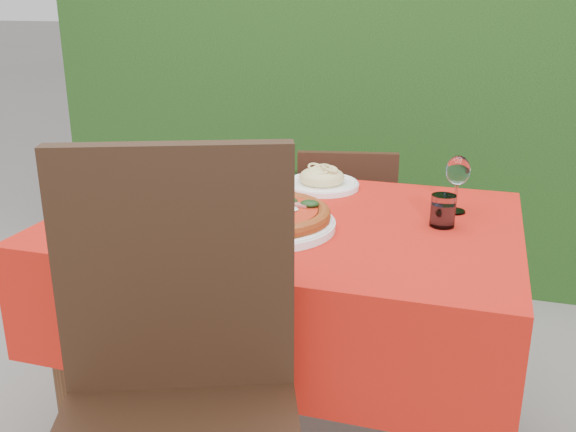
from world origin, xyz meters
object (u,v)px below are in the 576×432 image
(wine_glass, at_px, (458,173))
(chair_far, at_px, (345,233))
(chair_near, at_px, (176,385))
(pizza_plate, at_px, (267,217))
(fork, at_px, (195,211))
(pasta_plate, at_px, (322,181))
(water_glass, at_px, (443,212))

(wine_glass, bearing_deg, chair_far, 129.75)
(chair_near, xyz_separation_m, pizza_plate, (0.00, 0.54, 0.17))
(chair_near, relative_size, fork, 5.16)
(chair_near, xyz_separation_m, pasta_plate, (0.05, 0.95, 0.16))
(chair_near, relative_size, chair_far, 1.33)
(water_glass, xyz_separation_m, fork, (-0.68, -0.09, -0.04))
(water_glass, xyz_separation_m, wine_glass, (0.03, 0.13, 0.08))
(chair_far, height_order, pizza_plate, pizza_plate)
(pasta_plate, bearing_deg, pizza_plate, -96.37)
(chair_near, relative_size, pasta_plate, 4.48)
(chair_near, relative_size, water_glass, 12.28)
(pizza_plate, bearing_deg, chair_near, -90.43)
(wine_glass, bearing_deg, pizza_plate, -148.85)
(pizza_plate, height_order, water_glass, water_glass)
(chair_far, height_order, wine_glass, wine_glass)
(water_glass, distance_m, wine_glass, 0.15)
(chair_near, distance_m, pizza_plate, 0.57)
(chair_near, bearing_deg, water_glass, 36.08)
(pasta_plate, xyz_separation_m, fork, (-0.29, -0.35, -0.02))
(chair_near, bearing_deg, wine_glass, 38.99)
(chair_near, xyz_separation_m, water_glass, (0.45, 0.70, 0.18))
(chair_near, xyz_separation_m, chair_far, (0.06, 1.33, -0.15))
(pizza_plate, distance_m, fork, 0.25)
(chair_near, distance_m, chair_far, 1.34)
(water_glass, relative_size, wine_glass, 0.53)
(pizza_plate, xyz_separation_m, water_glass, (0.44, 0.15, 0.01))
(wine_glass, bearing_deg, water_glass, -101.21)
(water_glass, distance_m, fork, 0.69)
(chair_near, relative_size, pizza_plate, 2.82)
(chair_far, bearing_deg, fork, 55.98)
(chair_near, xyz_separation_m, fork, (-0.24, 0.61, 0.14))
(chair_far, distance_m, water_glass, 0.81)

